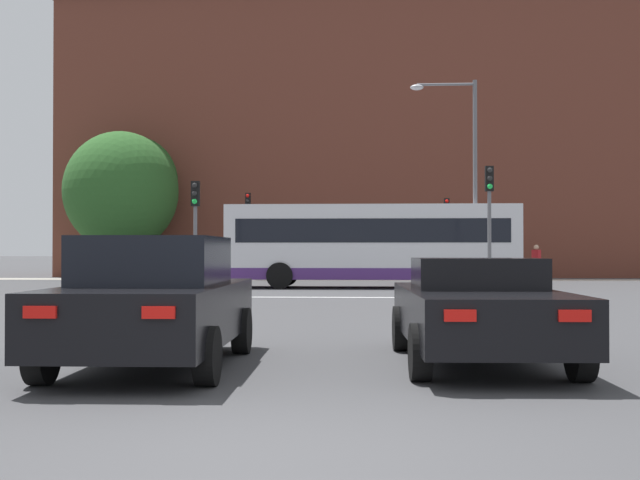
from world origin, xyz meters
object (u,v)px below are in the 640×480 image
at_px(traffic_light_near_left, 195,218).
at_px(street_lamp_junction, 464,162).
at_px(pedestrian_waiting, 209,261).
at_px(pedestrian_walking_west, 536,259).
at_px(car_roadster_right, 478,310).
at_px(traffic_light_near_right, 489,208).
at_px(traffic_light_far_left, 248,222).
at_px(car_saloon_left, 155,302).
at_px(bus_crossing_lead, 372,244).
at_px(pedestrian_walking_east, 373,257).
at_px(traffic_light_far_right, 447,225).

xyz_separation_m(traffic_light_near_left, street_lamp_junction, (9.14, 4.99, 2.30)).
height_order(pedestrian_waiting, pedestrian_walking_west, pedestrian_walking_west).
xyz_separation_m(car_roadster_right, traffic_light_near_right, (2.54, 15.28, 2.09)).
distance_m(traffic_light_far_left, pedestrian_waiting, 2.71).
relative_size(car_saloon_left, traffic_light_near_left, 1.20).
xyz_separation_m(bus_crossing_lead, traffic_light_near_left, (-5.69, -5.88, 0.77)).
bearing_deg(traffic_light_near_left, bus_crossing_lead, 45.98).
xyz_separation_m(bus_crossing_lead, pedestrian_walking_east, (0.17, 9.42, -0.62)).
height_order(car_roadster_right, bus_crossing_lead, bus_crossing_lead).
bearing_deg(bus_crossing_lead, car_saloon_left, -7.75).
bearing_deg(traffic_light_far_right, pedestrian_walking_east, 152.25).
bearing_deg(car_saloon_left, bus_crossing_lead, 81.42).
relative_size(pedestrian_waiting, pedestrian_walking_east, 0.89).
relative_size(car_saloon_left, pedestrian_walking_west, 2.54).
xyz_separation_m(car_saloon_left, traffic_light_near_right, (6.57, 15.79, 1.97)).
relative_size(car_roadster_right, street_lamp_junction, 0.57).
relative_size(traffic_light_near_right, street_lamp_junction, 0.52).
bearing_deg(pedestrian_walking_east, bus_crossing_lead, 14.21).
distance_m(traffic_light_far_right, traffic_light_near_left, 16.40).
relative_size(car_roadster_right, traffic_light_near_right, 1.08).
distance_m(traffic_light_far_left, pedestrian_walking_west, 14.23).
bearing_deg(pedestrian_walking_east, pedestrian_walking_west, 97.98).
relative_size(car_saloon_left, pedestrian_walking_east, 2.39).
bearing_deg(traffic_light_near_left, traffic_light_far_right, 55.10).
bearing_deg(street_lamp_junction, traffic_light_near_left, -151.38).
bearing_deg(traffic_light_far_left, car_saloon_left, -84.04).
bearing_deg(car_roadster_right, pedestrian_walking_east, 90.08).
height_order(traffic_light_near_right, pedestrian_walking_east, traffic_light_near_right).
bearing_deg(traffic_light_far_left, bus_crossing_lead, -52.83).
height_order(bus_crossing_lead, pedestrian_walking_west, bus_crossing_lead).
bearing_deg(traffic_light_far_left, pedestrian_waiting, -179.17).
distance_m(car_roadster_right, bus_crossing_lead, 20.96).
xyz_separation_m(car_saloon_left, pedestrian_walking_east, (3.08, 30.84, 0.29)).
bearing_deg(car_roadster_right, bus_crossing_lead, 91.35).
distance_m(car_roadster_right, street_lamp_junction, 20.56).
bearing_deg(traffic_light_far_left, pedestrian_walking_east, 14.12).
xyz_separation_m(traffic_light_near_left, pedestrian_waiting, (-2.21, 13.73, -1.53)).
height_order(car_saloon_left, pedestrian_walking_west, pedestrian_walking_west).
distance_m(traffic_light_far_left, pedestrian_walking_east, 6.58).
bearing_deg(traffic_light_far_right, car_saloon_left, -102.85).
relative_size(car_saloon_left, bus_crossing_lead, 0.39).
xyz_separation_m(street_lamp_junction, pedestrian_walking_west, (4.67, 9.30, -3.77)).
bearing_deg(pedestrian_waiting, street_lamp_junction, -142.86).
height_order(car_roadster_right, traffic_light_far_left, traffic_light_far_left).
bearing_deg(car_saloon_left, traffic_light_far_left, 95.13).
bearing_deg(street_lamp_junction, traffic_light_near_right, -87.59).
relative_size(traffic_light_far_left, traffic_light_near_left, 1.17).
bearing_deg(traffic_light_far_right, pedestrian_walking_west, 10.78).
distance_m(traffic_light_far_left, street_lamp_junction, 13.02).
distance_m(traffic_light_far_left, traffic_light_far_right, 9.68).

